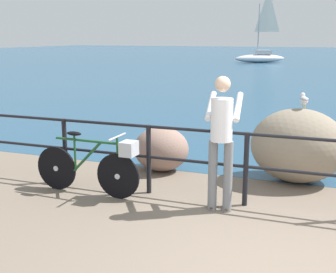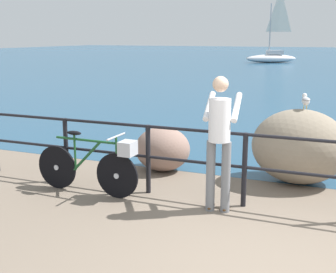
{
  "view_description": "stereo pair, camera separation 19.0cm",
  "coord_description": "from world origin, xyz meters",
  "px_view_note": "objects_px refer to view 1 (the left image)",
  "views": [
    {
      "loc": [
        0.31,
        -3.93,
        2.27
      ],
      "look_at": [
        -1.98,
        2.2,
        0.78
      ],
      "focal_mm": 47.46,
      "sensor_mm": 36.0,
      "label": 1
    },
    {
      "loc": [
        0.48,
        -3.86,
        2.27
      ],
      "look_at": [
        -1.98,
        2.2,
        0.78
      ],
      "focal_mm": 47.46,
      "sensor_mm": 36.0,
      "label": 2
    }
  ],
  "objects_px": {
    "breakwater_boulder_left": "(161,149)",
    "sailboat": "(260,54)",
    "bicycle": "(95,164)",
    "breakwater_boulder_main": "(298,146)",
    "seagull": "(304,100)",
    "person_at_railing": "(221,137)"
  },
  "relations": [
    {
      "from": "breakwater_boulder_left",
      "to": "sailboat",
      "type": "xyz_separation_m",
      "value": [
        -3.41,
        32.32,
        0.33
      ]
    },
    {
      "from": "bicycle",
      "to": "breakwater_boulder_left",
      "type": "bearing_deg",
      "value": 74.54
    },
    {
      "from": "breakwater_boulder_main",
      "to": "breakwater_boulder_left",
      "type": "xyz_separation_m",
      "value": [
        -2.23,
        -0.21,
        -0.21
      ]
    },
    {
      "from": "sailboat",
      "to": "seagull",
      "type": "bearing_deg",
      "value": 71.1
    },
    {
      "from": "bicycle",
      "to": "person_at_railing",
      "type": "distance_m",
      "value": 1.91
    },
    {
      "from": "person_at_railing",
      "to": "sailboat",
      "type": "relative_size",
      "value": 0.29
    },
    {
      "from": "seagull",
      "to": "sailboat",
      "type": "xyz_separation_m",
      "value": [
        -5.69,
        32.05,
        -0.6
      ]
    },
    {
      "from": "breakwater_boulder_main",
      "to": "seagull",
      "type": "distance_m",
      "value": 0.73
    },
    {
      "from": "person_at_railing",
      "to": "breakwater_boulder_main",
      "type": "relative_size",
      "value": 1.2
    },
    {
      "from": "person_at_railing",
      "to": "breakwater_boulder_main",
      "type": "distance_m",
      "value": 1.86
    },
    {
      "from": "breakwater_boulder_left",
      "to": "seagull",
      "type": "xyz_separation_m",
      "value": [
        2.27,
        0.26,
        0.93
      ]
    },
    {
      "from": "breakwater_boulder_main",
      "to": "breakwater_boulder_left",
      "type": "distance_m",
      "value": 2.25
    },
    {
      "from": "seagull",
      "to": "bicycle",
      "type": "bearing_deg",
      "value": 107.2
    },
    {
      "from": "bicycle",
      "to": "breakwater_boulder_left",
      "type": "relative_size",
      "value": 1.79
    },
    {
      "from": "bicycle",
      "to": "breakwater_boulder_main",
      "type": "xyz_separation_m",
      "value": [
        2.68,
        1.68,
        0.12
      ]
    },
    {
      "from": "person_at_railing",
      "to": "breakwater_boulder_left",
      "type": "distance_m",
      "value": 2.06
    },
    {
      "from": "sailboat",
      "to": "person_at_railing",
      "type": "bearing_deg",
      "value": 69.13
    },
    {
      "from": "breakwater_boulder_left",
      "to": "seagull",
      "type": "height_order",
      "value": "seagull"
    },
    {
      "from": "breakwater_boulder_main",
      "to": "breakwater_boulder_left",
      "type": "bearing_deg",
      "value": -174.73
    },
    {
      "from": "bicycle",
      "to": "person_at_railing",
      "type": "height_order",
      "value": "person_at_railing"
    },
    {
      "from": "person_at_railing",
      "to": "sailboat",
      "type": "bearing_deg",
      "value": 1.89
    },
    {
      "from": "breakwater_boulder_main",
      "to": "sailboat",
      "type": "height_order",
      "value": "sailboat"
    }
  ]
}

